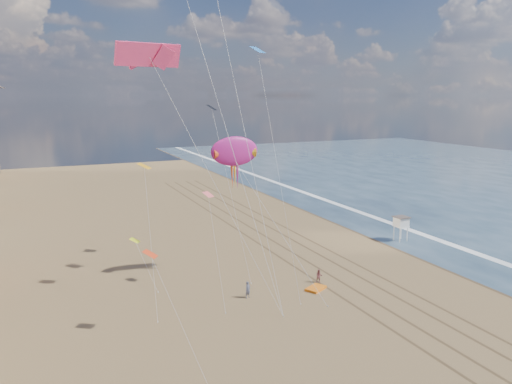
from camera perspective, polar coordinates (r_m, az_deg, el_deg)
ground at (r=43.71m, az=22.66°, el=-17.83°), size 260.00×260.00×0.00m
wet_sand at (r=83.77m, az=11.82°, el=-3.39°), size 260.00×260.00×0.00m
foam at (r=86.25m, az=14.09°, el=-3.08°), size 260.00×260.00×0.00m
tracks at (r=67.08m, az=5.31°, el=-6.82°), size 7.68×120.00×0.01m
lifeguard_stand at (r=74.04m, az=16.26°, el=-3.32°), size 1.96×1.96×3.54m
grounded_kite at (r=54.79m, az=6.85°, el=-10.88°), size 2.68×2.36×0.26m
show_kite at (r=55.69m, az=-2.47°, el=4.62°), size 5.00×6.75×18.75m
kite_flyer_a at (r=52.07m, az=-0.93°, el=-11.11°), size 0.75×0.62×1.75m
kite_flyer_b at (r=56.44m, az=7.22°, el=-9.52°), size 0.92×0.83×1.54m
small_kites at (r=53.24m, az=-7.30°, el=4.71°), size 15.62×18.75×21.75m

